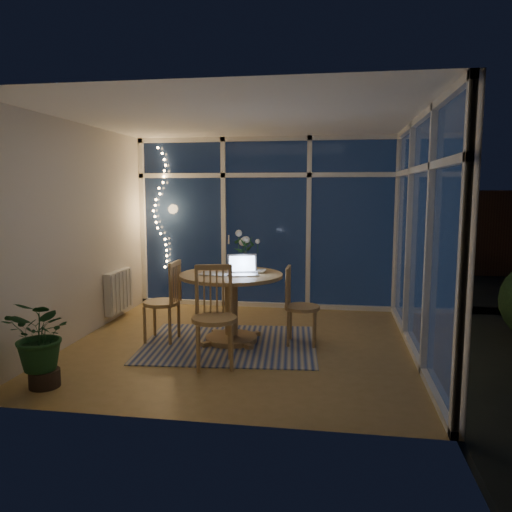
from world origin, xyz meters
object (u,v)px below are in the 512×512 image
object	(u,v)px
chair_right	(302,305)
flower_vase	(245,261)
chair_front	(214,317)
laptop	(243,264)
chair_left	(161,301)
potted_plant	(43,347)
dining_table	(231,308)

from	to	relation	value
chair_right	flower_vase	distance (m)	0.93
chair_front	laptop	bearing A→B (deg)	63.14
chair_left	potted_plant	xyz separation A→B (m)	(-0.59, -1.53, -0.11)
dining_table	potted_plant	bearing A→B (deg)	-131.38
potted_plant	dining_table	bearing A→B (deg)	48.62
dining_table	chair_front	size ratio (longest dim) A/B	1.16
chair_left	potted_plant	world-z (taller)	chair_left
laptop	chair_front	bearing A→B (deg)	-118.30
dining_table	chair_front	world-z (taller)	chair_front
chair_right	flower_vase	xyz separation A→B (m)	(-0.73, 0.33, 0.47)
chair_left	flower_vase	xyz separation A→B (m)	(0.94, 0.46, 0.44)
chair_left	flower_vase	bearing A→B (deg)	117.34
chair_left	chair_right	size ratio (longest dim) A/B	1.06
flower_vase	potted_plant	distance (m)	2.57
chair_left	chair_front	bearing A→B (deg)	49.24
dining_table	flower_vase	size ratio (longest dim) A/B	5.78
chair_left	chair_right	world-z (taller)	chair_left
chair_right	potted_plant	size ratio (longest dim) A/B	1.23
dining_table	chair_right	size ratio (longest dim) A/B	1.30
flower_vase	potted_plant	world-z (taller)	flower_vase
flower_vase	potted_plant	size ratio (longest dim) A/B	0.28
potted_plant	flower_vase	bearing A→B (deg)	52.38
chair_right	flower_vase	size ratio (longest dim) A/B	4.45
laptop	chair_left	bearing A→B (deg)	164.36
dining_table	chair_left	distance (m)	0.84
chair_right	dining_table	bearing A→B (deg)	93.01
chair_front	laptop	distance (m)	0.89
chair_right	chair_front	bearing A→B (deg)	136.70
laptop	potted_plant	world-z (taller)	laptop
chair_left	laptop	size ratio (longest dim) A/B	2.87
dining_table	flower_vase	xyz separation A→B (m)	(0.10, 0.37, 0.52)
dining_table	chair_front	xyz separation A→B (m)	(-0.00, -0.84, 0.11)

